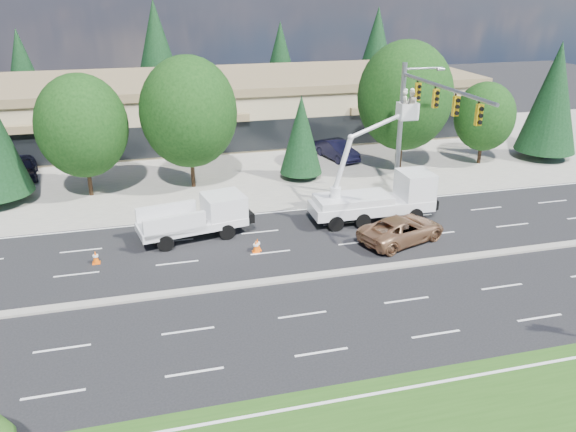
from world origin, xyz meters
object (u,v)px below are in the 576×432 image
object	(u,v)px
bucket_truck	(382,193)
minivan	(402,229)
signal_mast	(417,117)
utility_pickup	(200,221)

from	to	relation	value
bucket_truck	minivan	size ratio (longest dim) A/B	1.52
signal_mast	utility_pickup	bearing A→B (deg)	-176.78
signal_mast	utility_pickup	world-z (taller)	signal_mast
minivan	signal_mast	bearing A→B (deg)	-49.86
signal_mast	minivan	size ratio (longest dim) A/B	1.94
utility_pickup	bucket_truck	xyz separation A→B (m)	(11.09, -0.17, 0.77)
bucket_truck	utility_pickup	bearing A→B (deg)	179.12
signal_mast	bucket_truck	xyz separation A→B (m)	(-2.38, -0.92, -4.32)
utility_pickup	minivan	bearing A→B (deg)	-28.56
bucket_truck	minivan	xyz separation A→B (m)	(-0.13, -3.32, -1.00)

